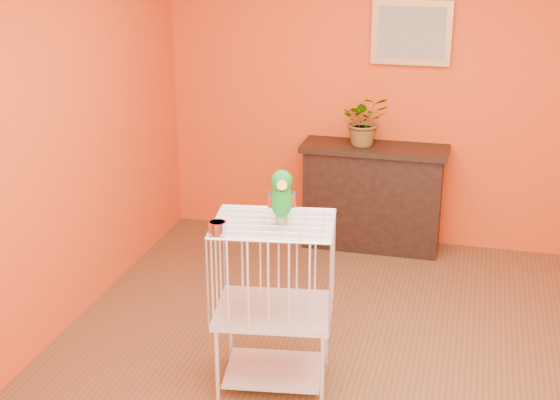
# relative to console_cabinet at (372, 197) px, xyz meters

# --- Properties ---
(ground) EXTENTS (4.50, 4.50, 0.00)m
(ground) POSITION_rel_console_cabinet_xyz_m (0.23, -2.04, -0.44)
(ground) COLOR brown
(ground) RESTS_ON ground
(room_shell) EXTENTS (4.50, 4.50, 4.50)m
(room_shell) POSITION_rel_console_cabinet_xyz_m (0.23, -2.04, 1.15)
(room_shell) COLOR #D04313
(room_shell) RESTS_ON ground
(console_cabinet) EXTENTS (1.17, 0.42, 0.87)m
(console_cabinet) POSITION_rel_console_cabinet_xyz_m (0.00, 0.00, 0.00)
(console_cabinet) COLOR black
(console_cabinet) RESTS_ON ground
(potted_plant) EXTENTS (0.47, 0.50, 0.32)m
(potted_plant) POSITION_rel_console_cabinet_xyz_m (-0.09, 0.03, 0.59)
(potted_plant) COLOR #26722D
(potted_plant) RESTS_ON console_cabinet
(framed_picture) EXTENTS (0.62, 0.04, 0.50)m
(framed_picture) POSITION_rel_console_cabinet_xyz_m (0.23, 0.17, 1.31)
(framed_picture) COLOR #A3763A
(framed_picture) RESTS_ON room_shell
(birdcage) EXTENTS (0.72, 0.59, 1.01)m
(birdcage) POSITION_rel_console_cabinet_xyz_m (-0.26, -2.18, 0.09)
(birdcage) COLOR beige
(birdcage) RESTS_ON ground
(feed_cup) EXTENTS (0.10, 0.10, 0.07)m
(feed_cup) POSITION_rel_console_cabinet_xyz_m (-0.50, -2.42, 0.61)
(feed_cup) COLOR silver
(feed_cup) RESTS_ON birdcage
(parrot) EXTENTS (0.17, 0.29, 0.32)m
(parrot) POSITION_rel_console_cabinet_xyz_m (-0.21, -2.20, 0.74)
(parrot) COLOR #59544C
(parrot) RESTS_ON birdcage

